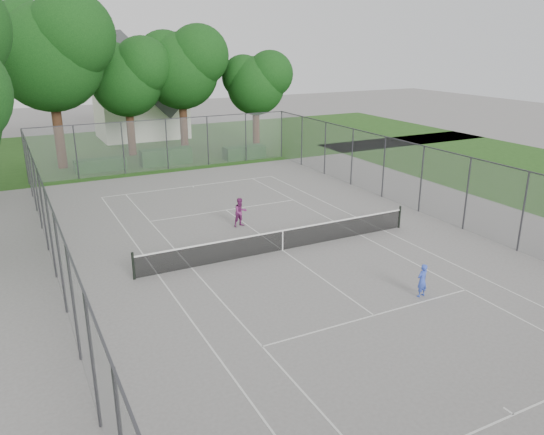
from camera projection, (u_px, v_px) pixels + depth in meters
name	position (u px, v px, depth m)	size (l,w,h in m)	color
ground	(283.00, 250.00, 22.88)	(120.00, 120.00, 0.00)	slate
grass_far	(138.00, 147.00, 44.82)	(60.00, 20.00, 0.00)	#1E4513
court_markings	(283.00, 250.00, 22.88)	(11.03, 23.83, 0.01)	silver
tennis_net	(283.00, 239.00, 22.72)	(12.87, 0.10, 1.10)	black
perimeter_fence	(283.00, 211.00, 22.30)	(18.08, 34.08, 3.52)	#38383D
tree_far_left	(50.00, 48.00, 35.04)	(8.18, 7.47, 11.77)	#3D2216
tree_far_midleft	(127.00, 74.00, 39.88)	(6.24, 5.70, 8.97)	#3D2216
tree_far_midright	(182.00, 65.00, 41.70)	(6.87, 6.27, 9.87)	#3D2216
tree_far_right	(257.00, 81.00, 43.61)	(5.48, 5.01, 7.88)	#3D2216
hedge_left	(100.00, 165.00, 36.65)	(3.43, 1.03, 0.86)	#164215
hedge_mid	(166.00, 156.00, 38.50)	(3.68, 1.05, 1.16)	#164215
hedge_right	(244.00, 152.00, 40.44)	(3.16, 1.16, 0.95)	#164215
house	(140.00, 96.00, 48.28)	(7.58, 5.87, 9.43)	white
girl_player	(422.00, 280.00, 18.60)	(0.45, 0.29, 1.23)	blue
woman_player	(241.00, 212.00, 25.63)	(0.69, 0.54, 1.43)	#7C2969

